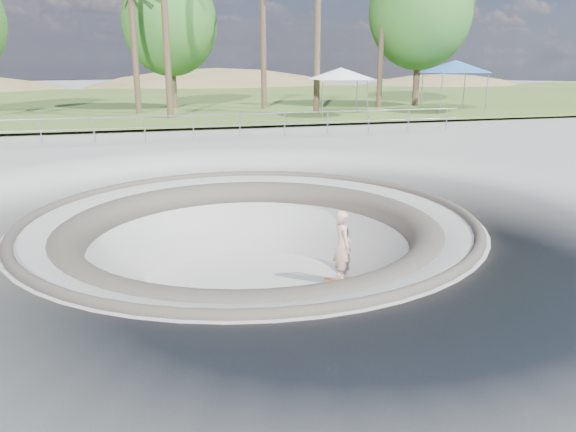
% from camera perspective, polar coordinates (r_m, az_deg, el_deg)
% --- Properties ---
extents(ground, '(180.00, 180.00, 0.00)m').
position_cam_1_polar(ground, '(12.79, -3.90, -0.22)').
color(ground, '#A1A09B').
rests_on(ground, ground).
extents(skate_bowl, '(14.00, 14.00, 4.10)m').
position_cam_1_polar(skate_bowl, '(13.41, -3.76, -7.75)').
color(skate_bowl, '#A1A09B').
rests_on(skate_bowl, ground).
extents(grass_strip, '(180.00, 36.00, 0.12)m').
position_cam_1_polar(grass_strip, '(46.24, -12.44, 11.40)').
color(grass_strip, '#466126').
rests_on(grass_strip, ground).
extents(distant_hills, '(103.20, 45.00, 28.60)m').
position_cam_1_polar(distant_hills, '(70.30, -10.06, 6.99)').
color(distant_hills, brown).
rests_on(distant_hills, ground).
extents(safety_railing, '(25.00, 0.06, 1.03)m').
position_cam_1_polar(safety_railing, '(24.34, -9.60, 8.94)').
color(safety_railing, gray).
rests_on(safety_railing, ground).
extents(skateboard, '(0.87, 0.39, 0.09)m').
position_cam_1_polar(skateboard, '(14.20, 5.44, -6.42)').
color(skateboard, brown).
rests_on(skateboard, ground).
extents(skater, '(0.43, 0.65, 1.77)m').
position_cam_1_polar(skater, '(13.88, 5.53, -2.97)').
color(skater, '#E0A991').
rests_on(skater, skateboard).
extents(canopy_white, '(5.24, 5.24, 2.68)m').
position_cam_1_polar(canopy_white, '(32.71, 5.40, 14.20)').
color(canopy_white, gray).
rests_on(canopy_white, ground).
extents(canopy_blue, '(6.05, 6.05, 3.07)m').
position_cam_1_polar(canopy_blue, '(36.54, 16.62, 14.35)').
color(canopy_blue, gray).
rests_on(canopy_blue, ground).
extents(bushy_tree_mid, '(6.04, 5.49, 8.71)m').
position_cam_1_polar(bushy_tree_mid, '(38.50, -11.91, 18.59)').
color(bushy_tree_mid, brown).
rests_on(bushy_tree_mid, ground).
extents(bushy_tree_right, '(7.01, 6.37, 10.11)m').
position_cam_1_polar(bushy_tree_right, '(40.83, 13.31, 19.56)').
color(bushy_tree_right, brown).
rests_on(bushy_tree_right, ground).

